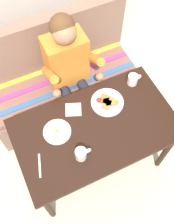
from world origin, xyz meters
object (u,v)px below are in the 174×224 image
fork (40,165)px  plate_eggs (57,132)px  table (95,132)px  coffee_mug_second (133,79)px  plate_breakfast (107,102)px  person (69,67)px  couch (60,82)px  napkin (73,110)px  coffee_mug (81,154)px

fork → plate_eggs: bearing=58.9°
table → coffee_mug_second: coffee_mug_second is taller
plate_eggs → coffee_mug_second: (0.71, 0.15, 0.04)m
table → plate_breakfast: 0.25m
person → fork: person is taller
couch → table: bearing=-90.0°
table → couch: bearing=90.0°
couch → plate_breakfast: couch is taller
table → person: person is taller
table → plate_eggs: bearing=162.7°
napkin → plate_breakfast: bearing=-12.4°
person → plate_breakfast: bearing=-73.9°
plate_breakfast → plate_eggs: plate_breakfast is taller
plate_eggs → napkin: (0.18, 0.12, -0.01)m
plate_breakfast → fork: size_ratio=1.49×
person → fork: size_ratio=7.13×
person → coffee_mug_second: (0.40, -0.36, 0.04)m
couch → fork: size_ratio=8.47×
person → coffee_mug: 0.79m
coffee_mug_second → fork: coffee_mug_second is taller
fork → table: bearing=28.7°
table → fork: (-0.47, -0.10, 0.08)m
table → plate_breakfast: bearing=41.1°
plate_breakfast → coffee_mug_second: bearing=17.3°
person → napkin: size_ratio=10.19×
person → coffee_mug_second: person is taller
plate_eggs → coffee_mug: (0.08, -0.24, 0.04)m
couch → coffee_mug: size_ratio=12.20×
couch → coffee_mug_second: 0.82m
table → plate_breakfast: plate_breakfast is taller
plate_eggs → napkin: bearing=33.8°
plate_breakfast → napkin: bearing=167.6°
couch → coffee_mug_second: couch is taller
coffee_mug → coffee_mug_second: (0.63, 0.39, -0.01)m
plate_breakfast → couch: bearing=105.6°
person → coffee_mug_second: size_ratio=10.27×
table → coffee_mug: size_ratio=10.17×
napkin → person: bearing=70.9°
couch → coffee_mug: bearing=-101.6°
plate_breakfast → coffee_mug: size_ratio=2.14×
coffee_mug_second → fork: bearing=-160.1°
table → coffee_mug_second: 0.52m
plate_breakfast → coffee_mug: bearing=-139.5°
table → fork: size_ratio=7.06×
napkin → table: bearing=-66.9°
couch → napkin: bearing=-99.0°
person → napkin: bearing=-109.1°
coffee_mug_second → coffee_mug: bearing=-148.1°
person → couch: bearing=104.3°
couch → plate_eggs: (-0.27, -0.68, 0.41)m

